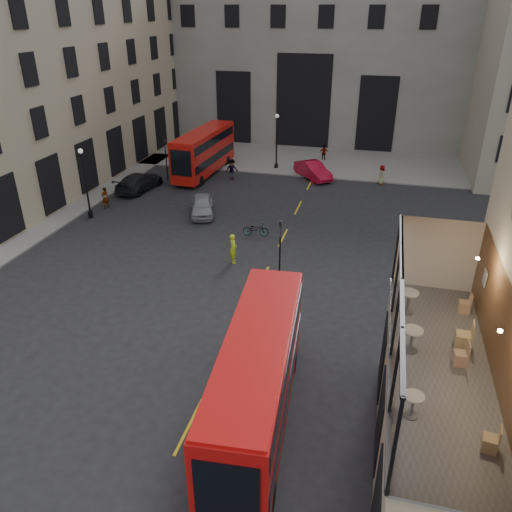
% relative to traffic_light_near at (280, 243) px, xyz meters
% --- Properties ---
extents(ground, '(140.00, 140.00, 0.00)m').
position_rel_traffic_light_near_xyz_m(ground, '(1.00, -12.00, -2.42)').
color(ground, black).
rests_on(ground, ground).
extents(host_frontage, '(3.00, 11.00, 4.50)m').
position_rel_traffic_light_near_xyz_m(host_frontage, '(7.50, -12.00, -0.17)').
color(host_frontage, tan).
rests_on(host_frontage, ground).
extents(cafe_floor, '(3.00, 10.00, 0.10)m').
position_rel_traffic_light_near_xyz_m(cafe_floor, '(7.50, -12.00, 2.12)').
color(cafe_floor, slate).
rests_on(cafe_floor, host_frontage).
extents(gateway, '(35.00, 10.60, 18.00)m').
position_rel_traffic_light_near_xyz_m(gateway, '(-4.00, 35.99, 6.96)').
color(gateway, gray).
rests_on(gateway, ground).
extents(pavement_far, '(40.00, 12.00, 0.12)m').
position_rel_traffic_light_near_xyz_m(pavement_far, '(-5.00, 26.00, -2.36)').
color(pavement_far, slate).
rests_on(pavement_far, ground).
extents(traffic_light_near, '(0.16, 0.20, 3.80)m').
position_rel_traffic_light_near_xyz_m(traffic_light_near, '(0.00, 0.00, 0.00)').
color(traffic_light_near, black).
rests_on(traffic_light_near, ground).
extents(traffic_light_far, '(0.16, 0.20, 3.80)m').
position_rel_traffic_light_near_xyz_m(traffic_light_far, '(-14.00, 16.00, 0.00)').
color(traffic_light_far, black).
rests_on(traffic_light_far, ground).
extents(street_lamp_a, '(0.36, 0.36, 5.33)m').
position_rel_traffic_light_near_xyz_m(street_lamp_a, '(-16.00, 6.00, -0.03)').
color(street_lamp_a, black).
rests_on(street_lamp_a, ground).
extents(street_lamp_b, '(0.36, 0.36, 5.33)m').
position_rel_traffic_light_near_xyz_m(street_lamp_b, '(-5.00, 22.00, -0.03)').
color(street_lamp_b, black).
rests_on(street_lamp_b, ground).
extents(bus_near, '(3.12, 10.31, 4.05)m').
position_rel_traffic_light_near_xyz_m(bus_near, '(1.50, -11.14, -0.15)').
color(bus_near, red).
rests_on(bus_near, ground).
extents(bus_far, '(2.85, 10.35, 4.09)m').
position_rel_traffic_light_near_xyz_m(bus_far, '(-11.31, 18.78, -0.13)').
color(bus_far, red).
rests_on(bus_far, ground).
extents(car_a, '(2.95, 4.44, 1.41)m').
position_rel_traffic_light_near_xyz_m(car_a, '(-7.94, 8.72, -1.72)').
color(car_a, '#929399').
rests_on(car_a, ground).
extents(car_b, '(4.21, 4.66, 1.54)m').
position_rel_traffic_light_near_xyz_m(car_b, '(-1.03, 19.88, -1.66)').
color(car_b, '#A50A23').
rests_on(car_b, ground).
extents(car_c, '(2.81, 5.45, 1.51)m').
position_rel_traffic_light_near_xyz_m(car_c, '(-15.22, 12.76, -1.67)').
color(car_c, black).
rests_on(car_c, ground).
extents(bicycle, '(1.86, 0.82, 0.95)m').
position_rel_traffic_light_near_xyz_m(bicycle, '(-2.95, 5.93, -1.95)').
color(bicycle, gray).
rests_on(bicycle, ground).
extents(cyclist, '(0.68, 0.81, 1.90)m').
position_rel_traffic_light_near_xyz_m(cyclist, '(-3.30, 1.62, -1.47)').
color(cyclist, '#D8FF1A').
rests_on(cyclist, ground).
extents(pedestrian_a, '(0.90, 0.75, 1.66)m').
position_rel_traffic_light_near_xyz_m(pedestrian_a, '(-12.95, 23.22, -1.59)').
color(pedestrian_a, gray).
rests_on(pedestrian_a, ground).
extents(pedestrian_b, '(1.42, 1.30, 1.92)m').
position_rel_traffic_light_near_xyz_m(pedestrian_b, '(-8.26, 17.63, -1.47)').
color(pedestrian_b, gray).
rests_on(pedestrian_b, ground).
extents(pedestrian_c, '(1.02, 0.56, 1.64)m').
position_rel_traffic_light_near_xyz_m(pedestrian_c, '(-0.81, 26.04, -1.60)').
color(pedestrian_c, gray).
rests_on(pedestrian_c, ground).
extents(pedestrian_d, '(0.73, 0.95, 1.73)m').
position_rel_traffic_light_near_xyz_m(pedestrian_d, '(5.22, 19.77, -1.56)').
color(pedestrian_d, gray).
rests_on(pedestrian_d, ground).
extents(pedestrian_e, '(0.63, 0.75, 1.74)m').
position_rel_traffic_light_near_xyz_m(pedestrian_e, '(-15.85, 8.07, -1.56)').
color(pedestrian_e, gray).
rests_on(pedestrian_e, ground).
extents(cafe_table_near, '(0.56, 0.56, 0.70)m').
position_rel_traffic_light_near_xyz_m(cafe_table_near, '(6.58, -14.32, 2.64)').
color(cafe_table_near, beige).
rests_on(cafe_table_near, cafe_floor).
extents(cafe_table_mid, '(0.65, 0.65, 0.81)m').
position_rel_traffic_light_near_xyz_m(cafe_table_mid, '(6.61, -11.37, 2.71)').
color(cafe_table_mid, silver).
rests_on(cafe_table_mid, cafe_floor).
extents(cafe_table_far, '(0.66, 0.66, 0.83)m').
position_rel_traffic_light_near_xyz_m(cafe_table_far, '(6.54, -9.07, 2.72)').
color(cafe_table_far, beige).
rests_on(cafe_table_far, cafe_floor).
extents(cafe_chair_a, '(0.43, 0.43, 0.76)m').
position_rel_traffic_light_near_xyz_m(cafe_chair_a, '(8.44, -15.04, 2.41)').
color(cafe_chair_a, tan).
rests_on(cafe_chair_a, cafe_floor).
extents(cafe_chair_b, '(0.41, 0.41, 0.80)m').
position_rel_traffic_light_near_xyz_m(cafe_chair_b, '(8.08, -11.71, 2.42)').
color(cafe_chair_b, tan).
rests_on(cafe_chair_b, cafe_floor).
extents(cafe_chair_c, '(0.52, 0.52, 0.96)m').
position_rel_traffic_light_near_xyz_m(cafe_chair_c, '(8.26, -10.77, 2.47)').
color(cafe_chair_c, tan).
rests_on(cafe_chair_c, cafe_floor).
extents(cafe_chair_d, '(0.40, 0.40, 0.77)m').
position_rel_traffic_light_near_xyz_m(cafe_chair_d, '(8.54, -8.54, 2.41)').
color(cafe_chair_d, tan).
rests_on(cafe_chair_d, cafe_floor).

